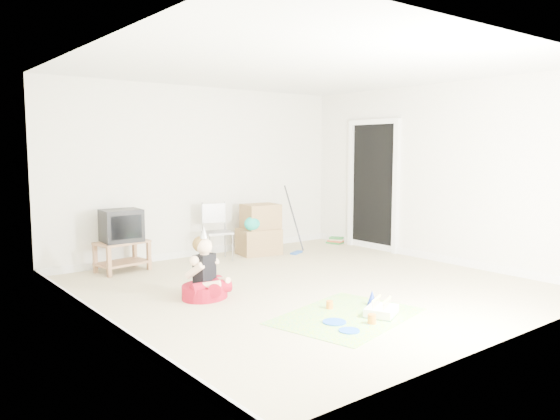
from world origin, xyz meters
TOP-DOWN VIEW (x-y plane):
  - ground at (0.00, 0.00)m, footprint 5.00×5.00m
  - doorway_recess at (2.48, 1.20)m, footprint 0.02×0.90m
  - tv_stand at (-1.46, 2.13)m, footprint 0.72×0.51m
  - crt_tv at (-1.46, 2.13)m, footprint 0.53×0.44m
  - folding_chair at (-0.05, 1.98)m, footprint 0.46×0.45m
  - cardboard_boxes at (0.72, 1.99)m, footprint 0.70×0.58m
  - floor_mop at (1.21, 1.66)m, footprint 0.28×0.34m
  - book_pile at (2.35, 1.95)m, footprint 0.27×0.30m
  - seated_woman at (-1.25, 0.30)m, footprint 0.74×0.74m
  - party_mat at (-0.48, -1.16)m, footprint 1.65×1.36m
  - birthday_cake at (-0.20, -1.37)m, footprint 0.42×0.39m
  - blue_plate_near at (-0.72, -1.24)m, footprint 0.27×0.27m
  - blue_plate_far at (-0.78, -1.50)m, footprint 0.19×0.19m
  - orange_cup_near at (-0.44, -0.88)m, footprint 0.09×0.09m
  - orange_cup_far at (-0.46, -1.48)m, footprint 0.10×0.10m
  - blue_party_hat at (-0.01, -1.07)m, footprint 0.15×0.15m

SIDE VIEW (x-z plane):
  - ground at x=0.00m, z-range 0.00..0.00m
  - party_mat at x=-0.48m, z-range 0.00..0.01m
  - blue_plate_far at x=-0.78m, z-range 0.01..0.02m
  - blue_plate_near at x=-0.72m, z-range 0.01..0.02m
  - orange_cup_near at x=-0.44m, z-range 0.01..0.09m
  - birthday_cake at x=-0.20m, z-range -0.03..0.12m
  - orange_cup_far at x=-0.46m, z-range 0.01..0.10m
  - book_pile at x=2.35m, z-range 0.00..0.11m
  - blue_party_hat at x=-0.01m, z-range 0.01..0.17m
  - seated_woman at x=-1.25m, z-range -0.23..0.58m
  - tv_stand at x=-1.46m, z-range 0.04..0.46m
  - floor_mop at x=1.21m, z-range -0.27..0.80m
  - cardboard_boxes at x=0.72m, z-range -0.02..0.77m
  - folding_chair at x=-0.05m, z-range -0.01..0.85m
  - crt_tv at x=-1.46m, z-range 0.41..0.85m
  - doorway_recess at x=2.48m, z-range 0.00..2.05m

